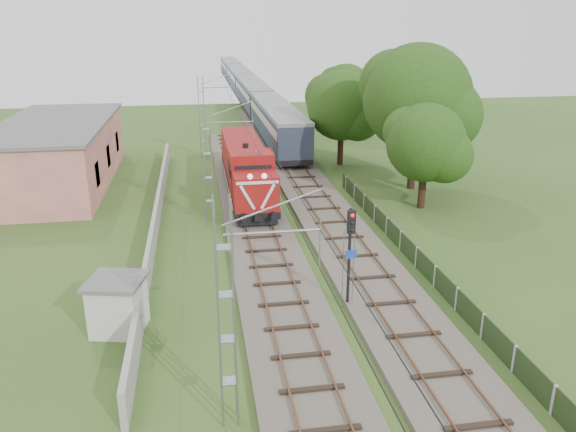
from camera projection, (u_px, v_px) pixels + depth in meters
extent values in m
plane|color=#30521E|center=(282.00, 304.00, 27.07)|extent=(140.00, 140.00, 0.00)
cube|color=#6B6054|center=(264.00, 247.00, 33.54)|extent=(4.20, 70.00, 0.30)
cube|color=black|center=(264.00, 243.00, 33.47)|extent=(2.40, 70.00, 0.10)
cube|color=brown|center=(250.00, 243.00, 33.32)|extent=(0.08, 70.00, 0.05)
cube|color=brown|center=(278.00, 241.00, 33.58)|extent=(0.08, 70.00, 0.05)
cube|color=#6B6054|center=(305.00, 184.00, 46.42)|extent=(4.20, 80.00, 0.30)
cube|color=black|center=(305.00, 182.00, 46.35)|extent=(2.40, 80.00, 0.10)
cube|color=brown|center=(294.00, 181.00, 46.20)|extent=(0.08, 80.00, 0.05)
cube|color=brown|center=(315.00, 180.00, 46.46)|extent=(0.08, 80.00, 0.05)
cylinder|color=gray|center=(272.00, 232.00, 17.14)|extent=(3.00, 0.08, 0.08)
cylinder|color=gray|center=(229.00, 122.00, 35.78)|extent=(3.00, 0.08, 0.08)
cylinder|color=gray|center=(216.00, 87.00, 54.41)|extent=(3.00, 0.08, 0.08)
cylinder|color=black|center=(253.00, 141.00, 36.44)|extent=(0.03, 70.00, 0.03)
cylinder|color=black|center=(253.00, 122.00, 36.01)|extent=(0.03, 70.00, 0.03)
cube|color=#9E9E99|center=(157.00, 216.00, 37.00)|extent=(0.25, 40.00, 1.50)
cube|color=tan|center=(58.00, 154.00, 46.30)|extent=(8.00, 20.00, 5.00)
cube|color=#606060|center=(54.00, 123.00, 45.44)|extent=(8.40, 20.40, 0.25)
cube|color=black|center=(97.00, 174.00, 41.41)|extent=(0.10, 1.60, 1.80)
cube|color=black|center=(108.00, 156.00, 47.00)|extent=(0.10, 1.60, 1.80)
cube|color=black|center=(117.00, 142.00, 52.60)|extent=(0.10, 1.60, 1.80)
cube|color=black|center=(417.00, 257.00, 30.89)|extent=(0.05, 32.00, 1.15)
cube|color=#9E9E99|center=(346.00, 184.00, 44.87)|extent=(0.12, 0.12, 1.20)
cube|color=black|center=(246.00, 182.00, 43.91)|extent=(2.99, 16.93, 0.50)
cube|color=black|center=(253.00, 207.00, 38.91)|extent=(2.19, 3.58, 0.50)
cube|color=black|center=(240.00, 168.00, 49.12)|extent=(2.19, 3.58, 0.50)
cube|color=black|center=(258.00, 222.00, 36.25)|extent=(2.59, 0.25, 0.35)
cube|color=maroon|center=(255.00, 191.00, 36.73)|extent=(2.89, 2.49, 2.29)
sphere|color=white|center=(250.00, 177.00, 35.12)|extent=(0.36, 0.36, 0.36)
sphere|color=white|center=(264.00, 176.00, 35.26)|extent=(0.36, 0.36, 0.36)
cube|color=silver|center=(247.00, 198.00, 35.47)|extent=(1.00, 0.06, 1.67)
cube|color=silver|center=(268.00, 197.00, 35.67)|extent=(1.00, 0.06, 1.67)
cube|color=silver|center=(257.00, 183.00, 35.26)|extent=(2.69, 0.06, 0.18)
cube|color=maroon|center=(252.00, 175.00, 38.86)|extent=(2.99, 2.39, 3.19)
cube|color=black|center=(253.00, 172.00, 37.56)|extent=(2.49, 0.06, 0.90)
cube|color=maroon|center=(243.00, 156.00, 45.68)|extent=(2.79, 12.05, 2.59)
cylinder|color=black|center=(246.00, 146.00, 42.38)|extent=(0.44, 0.44, 0.40)
cylinder|color=gray|center=(248.00, 153.00, 37.49)|extent=(0.12, 0.12, 0.35)
cylinder|color=gray|center=(257.00, 152.00, 37.59)|extent=(0.12, 0.12, 0.35)
cube|color=black|center=(277.00, 138.00, 60.90)|extent=(3.12, 23.70, 0.54)
cube|color=#2A3947|center=(277.00, 122.00, 60.34)|extent=(3.23, 23.70, 2.91)
cube|color=#C0B595|center=(277.00, 117.00, 60.16)|extent=(3.27, 22.75, 0.81)
cube|color=gray|center=(277.00, 107.00, 59.81)|extent=(3.29, 23.70, 0.38)
cube|color=black|center=(253.00, 105.00, 83.99)|extent=(3.12, 23.70, 0.54)
cube|color=#2A3947|center=(253.00, 94.00, 83.42)|extent=(3.23, 23.70, 2.91)
cube|color=#C0B595|center=(253.00, 90.00, 83.25)|extent=(3.27, 22.75, 0.81)
cube|color=gray|center=(253.00, 83.00, 82.89)|extent=(3.29, 23.70, 0.38)
cube|color=black|center=(240.00, 87.00, 107.07)|extent=(3.12, 23.70, 0.54)
cube|color=#2A3947|center=(239.00, 78.00, 106.51)|extent=(3.23, 23.70, 2.91)
cube|color=#C0B595|center=(239.00, 75.00, 106.33)|extent=(3.27, 22.75, 0.81)
cube|color=gray|center=(239.00, 69.00, 105.98)|extent=(3.29, 23.70, 0.38)
cube|color=black|center=(231.00, 75.00, 130.16)|extent=(3.12, 23.70, 0.54)
cube|color=#2A3947|center=(231.00, 68.00, 129.59)|extent=(3.23, 23.70, 2.91)
cube|color=#C0B595|center=(230.00, 65.00, 129.41)|extent=(3.27, 22.75, 0.81)
cube|color=gray|center=(230.00, 61.00, 129.06)|extent=(3.29, 23.70, 0.38)
cylinder|color=black|center=(349.00, 259.00, 25.91)|extent=(0.14, 0.14, 4.99)
cube|color=black|center=(351.00, 222.00, 25.14)|extent=(0.37, 0.25, 1.10)
sphere|color=red|center=(352.00, 215.00, 24.92)|extent=(0.18, 0.18, 0.18)
sphere|color=black|center=(352.00, 223.00, 25.03)|extent=(0.18, 0.18, 0.18)
sphere|color=black|center=(352.00, 230.00, 25.15)|extent=(0.18, 0.18, 0.18)
cube|color=#193D96|center=(351.00, 254.00, 25.70)|extent=(0.55, 0.10, 0.40)
cube|color=beige|center=(118.00, 307.00, 24.45)|extent=(2.48, 2.48, 2.27)
cube|color=#606060|center=(115.00, 281.00, 24.04)|extent=(2.85, 2.85, 0.15)
cylinder|color=#351F15|center=(422.00, 185.00, 40.49)|extent=(0.54, 0.54, 3.42)
sphere|color=#1B3B10|center=(426.00, 143.00, 39.47)|extent=(5.59, 5.59, 5.59)
sphere|color=#1B3B10|center=(445.00, 155.00, 39.12)|extent=(3.91, 3.91, 3.91)
sphere|color=#1B3B10|center=(408.00, 132.00, 40.03)|extent=(3.63, 3.63, 3.63)
cylinder|color=#351F15|center=(413.00, 157.00, 44.95)|extent=(0.63, 0.63, 5.14)
sphere|color=#1B3B10|center=(417.00, 98.00, 43.41)|extent=(8.41, 8.41, 8.41)
sphere|color=#1B3B10|center=(443.00, 115.00, 42.88)|extent=(5.89, 5.89, 5.89)
sphere|color=#1B3B10|center=(393.00, 84.00, 44.25)|extent=(5.47, 5.47, 5.47)
cylinder|color=#351F15|center=(341.00, 144.00, 52.80)|extent=(0.55, 0.55, 3.95)
sphere|color=#1B3B10|center=(342.00, 105.00, 51.62)|extent=(6.46, 6.46, 6.46)
sphere|color=#1B3B10|center=(358.00, 116.00, 51.21)|extent=(4.52, 4.52, 4.52)
sphere|color=#1B3B10|center=(327.00, 96.00, 52.26)|extent=(4.20, 4.20, 4.20)
cylinder|color=#351F15|center=(345.00, 120.00, 65.96)|extent=(0.52, 0.52, 3.74)
sphere|color=#1B3B10|center=(346.00, 91.00, 64.84)|extent=(6.13, 6.13, 6.13)
sphere|color=#1B3B10|center=(358.00, 99.00, 64.45)|extent=(4.29, 4.29, 4.29)
sphere|color=#1B3B10|center=(335.00, 84.00, 65.45)|extent=(3.98, 3.98, 3.98)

